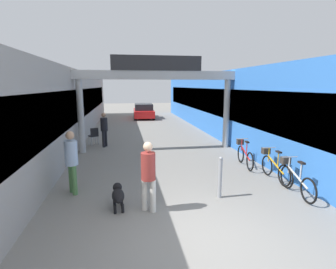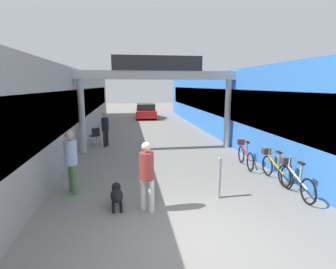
{
  "view_description": "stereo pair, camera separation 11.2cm",
  "coord_description": "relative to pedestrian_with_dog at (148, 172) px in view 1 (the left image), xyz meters",
  "views": [
    {
      "loc": [
        -1.45,
        -4.45,
        2.97
      ],
      "look_at": [
        0.0,
        4.28,
        1.3
      ],
      "focal_mm": 28.0,
      "sensor_mm": 36.0,
      "label": 1
    },
    {
      "loc": [
        -1.34,
        -4.46,
        2.97
      ],
      "look_at": [
        0.0,
        4.28,
        1.3
      ],
      "focal_mm": 28.0,
      "sensor_mm": 36.0,
      "label": 2
    }
  ],
  "objects": [
    {
      "name": "ground_plane",
      "position": [
        0.95,
        -1.4,
        -0.97
      ],
      "size": [
        80.0,
        80.0,
        0.0
      ],
      "primitive_type": "plane",
      "color": "gray"
    },
    {
      "name": "parked_car_red",
      "position": [
        1.21,
        18.04,
        -0.33
      ],
      "size": [
        1.88,
        4.04,
        1.33
      ],
      "color": "red",
      "rests_on": "ground_plane"
    },
    {
      "name": "bicycle_red_third",
      "position": [
        3.85,
        3.02,
        -0.53
      ],
      "size": [
        0.46,
        1.68,
        0.98
      ],
      "color": "black",
      "rests_on": "ground_plane"
    },
    {
      "name": "bicycle_silver_nearest",
      "position": [
        4.09,
        0.37,
        -0.53
      ],
      "size": [
        0.46,
        1.69,
        0.98
      ],
      "color": "black",
      "rests_on": "ground_plane"
    },
    {
      "name": "pedestrian_carrying_crate",
      "position": [
        -1.51,
        7.03,
        -0.02
      ],
      "size": [
        0.44,
        0.44,
        1.67
      ],
      "color": "black",
      "rests_on": "ground_plane"
    },
    {
      "name": "storefront_right",
      "position": [
        6.04,
        9.6,
        0.88
      ],
      "size": [
        3.0,
        26.0,
        3.7
      ],
      "color": "blue",
      "rests_on": "ground_plane"
    },
    {
      "name": "bollard_post_metal",
      "position": [
        1.94,
        0.45,
        -0.4
      ],
      "size": [
        0.1,
        0.1,
        1.13
      ],
      "color": "gray",
      "rests_on": "ground_plane"
    },
    {
      "name": "cafe_chair_black_nearer",
      "position": [
        -2.05,
        7.4,
        -0.43
      ],
      "size": [
        0.54,
        0.54,
        0.89
      ],
      "color": "gray",
      "rests_on": "ground_plane"
    },
    {
      "name": "pedestrian_companion",
      "position": [
        -1.97,
        1.38,
        0.04
      ],
      "size": [
        0.46,
        0.46,
        1.76
      ],
      "color": "#4C7F47",
      "rests_on": "ground_plane"
    },
    {
      "name": "bicycle_orange_second",
      "position": [
        4.13,
        1.51,
        -0.53
      ],
      "size": [
        0.46,
        1.69,
        0.98
      ],
      "color": "black",
      "rests_on": "ground_plane"
    },
    {
      "name": "arcade_sign_gateway",
      "position": [
        0.95,
        5.97,
        2.05
      ],
      "size": [
        7.4,
        0.47,
        4.24
      ],
      "color": "#B2B2B2",
      "rests_on": "ground_plane"
    },
    {
      "name": "dog_on_leash",
      "position": [
        -0.72,
        0.26,
        -0.62
      ],
      "size": [
        0.34,
        0.77,
        0.56
      ],
      "color": "black",
      "rests_on": "ground_plane"
    },
    {
      "name": "pedestrian_with_dog",
      "position": [
        0.0,
        0.0,
        0.0
      ],
      "size": [
        0.48,
        0.48,
        1.69
      ],
      "color": "silver",
      "rests_on": "ground_plane"
    },
    {
      "name": "storefront_left",
      "position": [
        -4.15,
        9.6,
        0.88
      ],
      "size": [
        3.0,
        26.0,
        3.7
      ],
      "color": "#9E9993",
      "rests_on": "ground_plane"
    }
  ]
}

